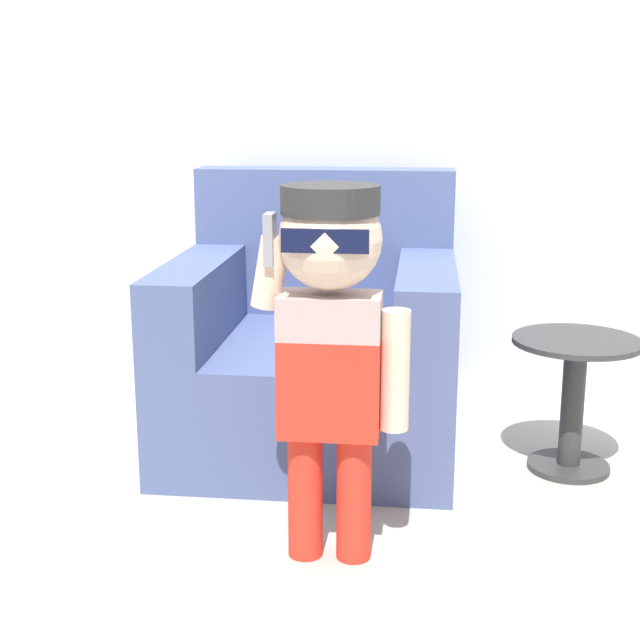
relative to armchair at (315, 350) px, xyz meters
The scene contains 5 objects.
ground_plane 0.41m from the armchair, 83.52° to the right, with size 10.00×10.00×0.00m, color #ADA89E.
wall_back 1.11m from the armchair, 87.28° to the left, with size 10.00×0.05×2.60m.
armchair is the anchor object (origin of this frame).
person_child 0.94m from the armchair, 80.23° to the right, with size 0.41×0.31×1.01m.
side_table 0.91m from the armchair, 11.49° to the right, with size 0.42×0.42×0.46m.
Camera 1 is at (0.35, -2.84, 1.21)m, focal length 50.00 mm.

